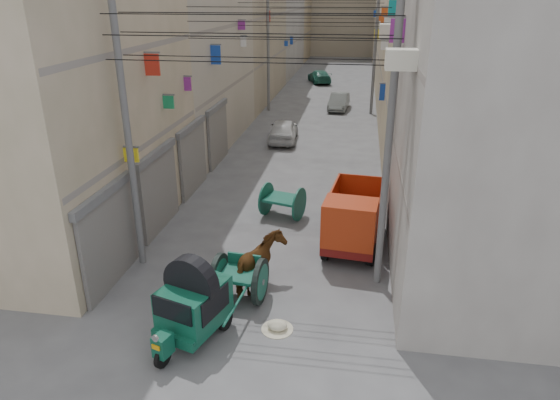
% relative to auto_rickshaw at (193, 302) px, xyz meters
% --- Properties ---
extents(building_row_left, '(8.00, 62.00, 14.00)m').
position_rel_auto_rickshaw_xyz_m(building_row_left, '(-7.15, 31.37, 5.48)').
color(building_row_left, '#BAA68D').
rests_on(building_row_left, ground).
extents(building_row_right, '(8.00, 62.00, 14.00)m').
position_rel_auto_rickshaw_xyz_m(building_row_right, '(8.84, 31.37, 5.48)').
color(building_row_right, '#A29D97').
rests_on(building_row_right, ground).
extents(end_cap_building, '(22.00, 10.00, 13.00)m').
position_rel_auto_rickshaw_xyz_m(end_cap_building, '(0.85, 63.24, 5.52)').
color(end_cap_building, gray).
rests_on(end_cap_building, ground).
extents(shutters_left, '(0.18, 14.40, 2.88)m').
position_rel_auto_rickshaw_xyz_m(shutters_left, '(-3.07, 7.62, 0.52)').
color(shutters_left, '#525157').
rests_on(shutters_left, ground).
extents(signboards, '(8.22, 40.52, 5.67)m').
position_rel_auto_rickshaw_xyz_m(signboards, '(0.84, 18.90, 2.45)').
color(signboards, '#D75019').
rests_on(signboards, ground).
extents(ac_units, '(0.70, 6.55, 3.35)m').
position_rel_auto_rickshaw_xyz_m(ac_units, '(4.50, 4.91, 6.46)').
color(ac_units, beige).
rests_on(ac_units, ground).
extents(utility_poles, '(7.40, 22.20, 8.00)m').
position_rel_auto_rickshaw_xyz_m(utility_poles, '(0.85, 14.24, 3.02)').
color(utility_poles, '#5B5C5E').
rests_on(utility_poles, ground).
extents(overhead_cables, '(7.40, 22.52, 1.12)m').
position_rel_auto_rickshaw_xyz_m(overhead_cables, '(0.85, 11.64, 5.79)').
color(overhead_cables, black).
rests_on(overhead_cables, ground).
extents(auto_rickshaw, '(1.80, 2.45, 1.66)m').
position_rel_auto_rickshaw_xyz_m(auto_rickshaw, '(0.00, 0.00, 0.00)').
color(auto_rickshaw, black).
rests_on(auto_rickshaw, ground).
extents(tonga_cart, '(1.43, 2.90, 1.27)m').
position_rel_auto_rickshaw_xyz_m(tonga_cart, '(0.72, 1.73, -0.32)').
color(tonga_cart, black).
rests_on(tonga_cart, ground).
extents(mini_truck, '(1.99, 3.80, 2.05)m').
position_rel_auto_rickshaw_xyz_m(mini_truck, '(3.65, 5.05, 0.01)').
color(mini_truck, black).
rests_on(mini_truck, ground).
extents(second_cart, '(1.70, 1.59, 1.25)m').
position_rel_auto_rickshaw_xyz_m(second_cart, '(1.04, 7.28, -0.31)').
color(second_cart, '#12503E').
rests_on(second_cart, ground).
extents(feed_sack, '(0.50, 0.40, 0.25)m').
position_rel_auto_rickshaw_xyz_m(feed_sack, '(1.95, 0.57, -0.85)').
color(feed_sack, beige).
rests_on(feed_sack, ground).
extents(horse, '(1.40, 2.02, 1.56)m').
position_rel_auto_rickshaw_xyz_m(horse, '(1.15, 2.37, -0.20)').
color(horse, brown).
rests_on(horse, ground).
extents(distant_car_white, '(1.71, 3.79, 1.26)m').
position_rel_auto_rickshaw_xyz_m(distant_car_white, '(-0.49, 17.50, -0.35)').
color(distant_car_white, '#BDBDBD').
rests_on(distant_car_white, ground).
extents(distant_car_grey, '(1.47, 3.55, 1.14)m').
position_rel_auto_rickshaw_xyz_m(distant_car_grey, '(2.17, 26.26, -0.41)').
color(distant_car_grey, '#5D6361').
rests_on(distant_car_grey, ground).
extents(distant_car_green, '(2.71, 4.24, 1.14)m').
position_rel_auto_rickshaw_xyz_m(distant_car_green, '(-0.20, 37.62, -0.41)').
color(distant_car_green, '#216250').
rests_on(distant_car_green, ground).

